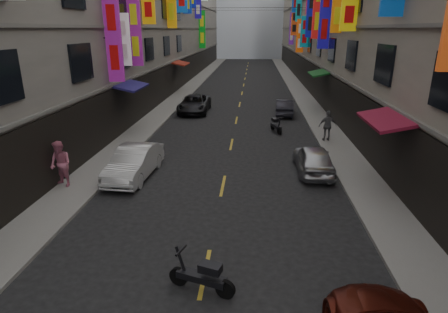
% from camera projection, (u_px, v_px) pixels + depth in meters
% --- Properties ---
extents(sidewalk_left, '(2.00, 90.00, 0.12)m').
position_uv_depth(sidewalk_left, '(184.00, 92.00, 38.90)').
color(sidewalk_left, slate).
rests_on(sidewalk_left, ground).
extents(sidewalk_right, '(2.00, 90.00, 0.12)m').
position_uv_depth(sidewalk_right, '(301.00, 93.00, 38.01)').
color(sidewalk_right, slate).
rests_on(sidewalk_right, ground).
extents(haze_block, '(18.00, 8.00, 22.00)m').
position_uv_depth(haze_block, '(250.00, 6.00, 82.07)').
color(haze_block, '#B2BAC7').
rests_on(haze_block, ground).
extents(street_awnings, '(13.99, 35.20, 0.41)m').
position_uv_depth(street_awnings, '(213.00, 87.00, 22.51)').
color(street_awnings, '#155027').
rests_on(street_awnings, ground).
extents(lane_markings, '(0.12, 80.20, 0.01)m').
position_uv_depth(lane_markings, '(241.00, 98.00, 35.64)').
color(lane_markings, gold).
rests_on(lane_markings, ground).
extents(scooter_crossing, '(1.75, 0.77, 1.14)m').
position_uv_depth(scooter_crossing, '(202.00, 276.00, 9.32)').
color(scooter_crossing, black).
rests_on(scooter_crossing, ground).
extents(scooter_far_right, '(0.73, 1.76, 1.14)m').
position_uv_depth(scooter_far_right, '(276.00, 125.00, 23.90)').
color(scooter_far_right, black).
rests_on(scooter_far_right, ground).
extents(car_left_mid, '(1.73, 4.29, 1.39)m').
position_uv_depth(car_left_mid, '(134.00, 162.00, 16.54)').
color(car_left_mid, silver).
rests_on(car_left_mid, ground).
extents(car_left_far, '(2.23, 4.82, 1.34)m').
position_uv_depth(car_left_far, '(194.00, 104.00, 29.50)').
color(car_left_far, black).
rests_on(car_left_far, ground).
extents(car_right_mid, '(1.61, 3.85, 1.30)m').
position_uv_depth(car_right_mid, '(313.00, 159.00, 17.11)').
color(car_right_mid, '#B6B6BB').
rests_on(car_right_mid, ground).
extents(car_right_far, '(1.50, 3.73, 1.21)m').
position_uv_depth(car_right_far, '(284.00, 107.00, 28.62)').
color(car_right_far, '#26252D').
rests_on(car_right_far, ground).
extents(pedestrian_lfar, '(1.11, 0.97, 1.92)m').
position_uv_depth(pedestrian_lfar, '(61.00, 164.00, 15.20)').
color(pedestrian_lfar, '#CA6B86').
rests_on(pedestrian_lfar, sidewalk_left).
extents(pedestrian_rfar, '(1.09, 0.69, 1.76)m').
position_uv_depth(pedestrian_rfar, '(328.00, 126.00, 21.54)').
color(pedestrian_rfar, slate).
rests_on(pedestrian_rfar, sidewalk_right).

